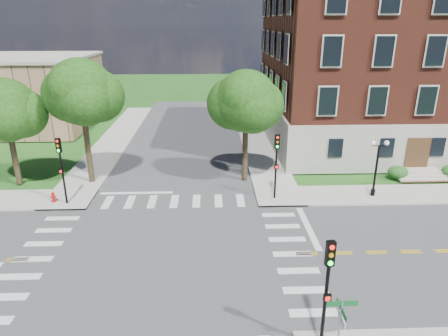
{
  "coord_description": "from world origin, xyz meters",
  "views": [
    {
      "loc": [
        2.66,
        -19.16,
        12.34
      ],
      "look_at": [
        3.54,
        5.45,
        3.2
      ],
      "focal_mm": 32.0,
      "sensor_mm": 36.0,
      "label": 1
    }
  ],
  "objects_px": {
    "traffic_signal_ne": "(276,158)",
    "traffic_signal_se": "(327,282)",
    "traffic_signal_nw": "(61,163)",
    "twin_lamp_west": "(377,165)",
    "fire_hydrant": "(53,197)",
    "street_sign_pole": "(340,322)"
  },
  "relations": [
    {
      "from": "traffic_signal_ne",
      "to": "traffic_signal_se",
      "type": "bearing_deg",
      "value": -91.46
    },
    {
      "from": "traffic_signal_nw",
      "to": "twin_lamp_west",
      "type": "height_order",
      "value": "traffic_signal_nw"
    },
    {
      "from": "twin_lamp_west",
      "to": "fire_hydrant",
      "type": "relative_size",
      "value": 5.64
    },
    {
      "from": "twin_lamp_west",
      "to": "fire_hydrant",
      "type": "height_order",
      "value": "twin_lamp_west"
    },
    {
      "from": "fire_hydrant",
      "to": "traffic_signal_ne",
      "type": "bearing_deg",
      "value": 0.36
    },
    {
      "from": "traffic_signal_nw",
      "to": "twin_lamp_west",
      "type": "xyz_separation_m",
      "value": [
        22.26,
        0.59,
        -0.66
      ]
    },
    {
      "from": "traffic_signal_se",
      "to": "street_sign_pole",
      "type": "relative_size",
      "value": 1.55
    },
    {
      "from": "twin_lamp_west",
      "to": "street_sign_pole",
      "type": "height_order",
      "value": "twin_lamp_west"
    },
    {
      "from": "traffic_signal_se",
      "to": "traffic_signal_ne",
      "type": "bearing_deg",
      "value": 88.54
    },
    {
      "from": "traffic_signal_se",
      "to": "traffic_signal_nw",
      "type": "xyz_separation_m",
      "value": [
        -14.54,
        13.82,
        0.0
      ]
    },
    {
      "from": "traffic_signal_se",
      "to": "traffic_signal_nw",
      "type": "distance_m",
      "value": 20.06
    },
    {
      "from": "traffic_signal_ne",
      "to": "fire_hydrant",
      "type": "height_order",
      "value": "traffic_signal_ne"
    },
    {
      "from": "twin_lamp_west",
      "to": "street_sign_pole",
      "type": "bearing_deg",
      "value": -115.77
    },
    {
      "from": "traffic_signal_ne",
      "to": "street_sign_pole",
      "type": "bearing_deg",
      "value": -90.5
    },
    {
      "from": "twin_lamp_west",
      "to": "traffic_signal_nw",
      "type": "bearing_deg",
      "value": -178.48
    },
    {
      "from": "traffic_signal_ne",
      "to": "street_sign_pole",
      "type": "height_order",
      "value": "traffic_signal_ne"
    },
    {
      "from": "traffic_signal_se",
      "to": "traffic_signal_nw",
      "type": "height_order",
      "value": "same"
    },
    {
      "from": "traffic_signal_se",
      "to": "twin_lamp_west",
      "type": "height_order",
      "value": "traffic_signal_se"
    },
    {
      "from": "traffic_signal_ne",
      "to": "traffic_signal_nw",
      "type": "xyz_separation_m",
      "value": [
        -14.9,
        -0.38,
        0.0
      ]
    },
    {
      "from": "fire_hydrant",
      "to": "traffic_signal_nw",
      "type": "bearing_deg",
      "value": -15.21
    },
    {
      "from": "traffic_signal_ne",
      "to": "twin_lamp_west",
      "type": "relative_size",
      "value": 1.13
    },
    {
      "from": "traffic_signal_se",
      "to": "fire_hydrant",
      "type": "height_order",
      "value": "traffic_signal_se"
    }
  ]
}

